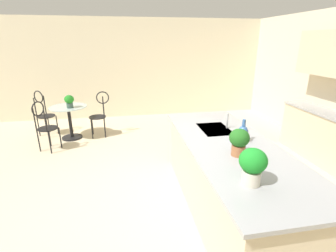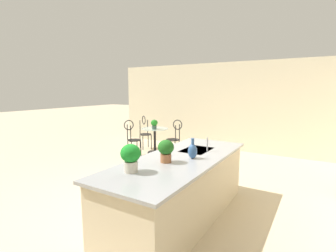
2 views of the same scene
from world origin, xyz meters
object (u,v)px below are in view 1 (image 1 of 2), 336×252
Objects in this scene: chair_near_window at (100,112)px; chair_by_island at (45,124)px; potted_plant_on_table at (69,101)px; bistro_table at (70,119)px; potted_plant_counter_near at (239,141)px; potted_plant_counter_far at (253,164)px; chair_toward_desk at (44,111)px; vase_on_counter at (243,133)px.

chair_near_window is 1.00× the size of chair_by_island.
chair_near_window is 3.77× the size of potted_plant_on_table.
bistro_table is 2.64× the size of potted_plant_counter_near.
potted_plant_on_table is 4.30m from potted_plant_counter_far.
potted_plant_counter_near is (3.29, 1.76, 0.52)m from chair_near_window.
potted_plant_counter_far is (3.69, 2.21, 0.21)m from potted_plant_on_table.
potted_plant_counter_far is at bearing 22.84° from chair_near_window.
bistro_table is 4.49m from potted_plant_counter_far.
chair_by_island is 0.73m from potted_plant_on_table.
bistro_table is at bearing 61.22° from chair_toward_desk.
chair_toward_desk is 5.08m from potted_plant_counter_far.
chair_toward_desk reaches higher than potted_plant_on_table.
potted_plant_counter_near reaches higher than potted_plant_on_table.
potted_plant_counter_near is at bearing 40.12° from chair_toward_desk.
chair_near_window is 1.31m from chair_toward_desk.
chair_by_island is 3.12× the size of potted_plant_counter_far.
vase_on_counter reaches higher than chair_toward_desk.
chair_by_island is 3.62× the size of vase_on_counter.
chair_near_window is at bearing -151.87° from potted_plant_counter_near.
potted_plant_counter_far is (3.17, 2.61, 0.54)m from chair_by_island.
potted_plant_counter_far is (4.15, 2.89, 0.54)m from chair_toward_desk.
potted_plant_counter_far reaches higher than chair_near_window.
potted_plant_on_table is (-0.52, 0.40, 0.33)m from chair_by_island.
potted_plant_counter_far is at bearing 39.42° from chair_by_island.
chair_near_window is at bearing 104.87° from potted_plant_on_table.
potted_plant_counter_far is at bearing -22.03° from vase_on_counter.
chair_near_window and chair_toward_desk have the same top height.
potted_plant_counter_near is at bearing 46.37° from chair_by_island.
chair_by_island is (0.64, -0.33, 0.13)m from bistro_table.
vase_on_counter is (2.91, 2.64, 0.58)m from bistro_table.
bistro_table is 2.40× the size of potted_plant_counter_far.
chair_by_island is at bearing -55.66° from chair_near_window.
chair_by_island reaches higher than bistro_table.
bistro_table is at bearing -87.05° from chair_near_window.
vase_on_counter is at bearing 45.06° from chair_toward_desk.
potted_plant_counter_far is at bearing 34.87° from chair_toward_desk.
potted_plant_counter_far reaches higher than chair_toward_desk.
potted_plant_on_table is 3.79m from vase_on_counter.
bistro_table is at bearing -143.46° from potted_plant_counter_near.
chair_near_window is 3.77m from potted_plant_counter_near.
vase_on_counter is (-0.35, 0.22, -0.06)m from potted_plant_counter_near.
bistro_table is at bearing 152.64° from chair_by_island.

